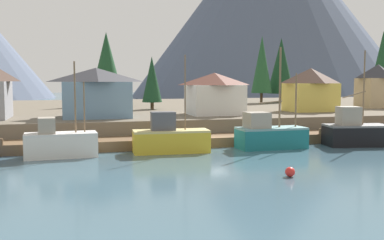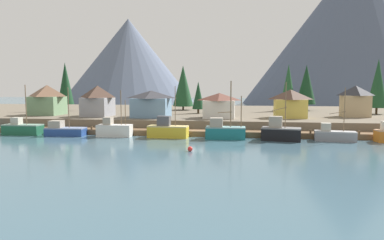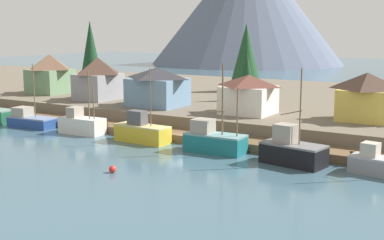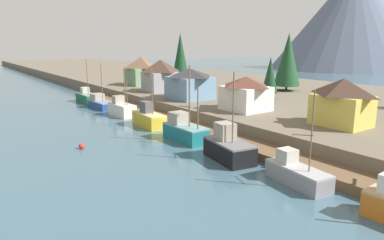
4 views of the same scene
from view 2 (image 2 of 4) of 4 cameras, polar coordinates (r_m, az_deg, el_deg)
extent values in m
cube|color=#3D5B6B|center=(82.86, 2.44, -1.15)|extent=(400.00, 400.00, 1.00)
cube|color=brown|center=(64.98, 0.91, -2.09)|extent=(80.00, 4.00, 1.00)
cylinder|color=brown|center=(76.53, -27.12, -1.32)|extent=(0.36, 0.36, 1.60)
cylinder|color=brown|center=(72.24, -21.91, -1.48)|extent=(0.36, 0.36, 1.60)
cylinder|color=brown|center=(68.61, -16.11, -1.65)|extent=(0.36, 0.36, 1.60)
cylinder|color=brown|center=(65.76, -9.73, -1.81)|extent=(0.36, 0.36, 1.60)
cylinder|color=brown|center=(63.79, -2.86, -1.96)|extent=(0.36, 0.36, 1.60)
cylinder|color=brown|center=(62.79, 4.33, -2.09)|extent=(0.36, 0.36, 1.60)
cylinder|color=brown|center=(62.80, 11.64, -2.19)|extent=(0.36, 0.36, 1.60)
cylinder|color=brown|center=(63.82, 18.83, -2.25)|extent=(0.36, 0.36, 1.60)
cylinder|color=brown|center=(65.80, 25.69, -2.27)|extent=(0.36, 0.36, 1.60)
cube|color=#665B4C|center=(94.58, 3.15, 0.74)|extent=(400.00, 56.00, 2.50)
cone|color=slate|center=(219.91, -10.33, 9.58)|extent=(79.79, 79.79, 50.20)
cone|color=#4C566B|center=(208.38, 25.30, 13.33)|extent=(117.60, 117.60, 78.72)
cube|color=#1E5B3D|center=(73.33, -25.96, -1.48)|extent=(7.14, 2.89, 1.75)
cube|color=gray|center=(73.23, -25.99, -0.73)|extent=(7.14, 2.89, 0.20)
cube|color=#B2AD9E|center=(73.82, -26.80, -0.13)|extent=(1.60, 1.60, 1.31)
cylinder|color=brown|center=(72.50, -25.56, 2.28)|extent=(0.16, 0.16, 7.47)
cube|color=navy|center=(68.70, -19.97, -1.88)|extent=(7.25, 3.25, 1.30)
cube|color=#6C7DA2|center=(68.62, -19.99, -1.26)|extent=(7.25, 3.25, 0.20)
cube|color=gray|center=(69.29, -21.33, -0.63)|extent=(2.35, 2.38, 1.29)
cylinder|color=brown|center=(68.01, -19.58, 1.94)|extent=(0.14, 0.14, 7.46)
cube|color=silver|center=(64.99, -12.57, -1.79)|extent=(6.30, 2.90, 1.96)
cube|color=silver|center=(64.86, -12.59, -0.84)|extent=(6.30, 2.90, 0.20)
cube|color=gray|center=(65.14, -13.57, -0.14)|extent=(1.53, 2.04, 1.38)
cylinder|color=brown|center=(64.22, -11.56, 2.02)|extent=(0.15, 0.15, 6.29)
cylinder|color=brown|center=(64.06, -10.87, 1.22)|extent=(0.13, 0.13, 4.49)
cube|color=gold|center=(62.20, -3.95, -2.01)|extent=(7.23, 2.93, 1.93)
cube|color=tan|center=(62.07, -3.96, -1.04)|extent=(7.23, 2.93, 0.20)
cube|color=#4C4C51|center=(62.16, -4.63, -0.14)|extent=(2.30, 1.54, 1.73)
cylinder|color=brown|center=(61.43, -2.76, 2.29)|extent=(0.12, 0.12, 7.03)
cube|color=#196B70|center=(60.87, 5.51, -2.19)|extent=(6.86, 3.01, 1.91)
cube|color=#679496|center=(60.74, 5.52, -1.21)|extent=(6.86, 3.01, 0.20)
cube|color=gray|center=(60.70, 4.03, -0.37)|extent=(2.22, 2.22, 1.54)
cylinder|color=brown|center=(60.38, 6.38, 2.62)|extent=(0.20, 0.20, 7.95)
cylinder|color=brown|center=(60.47, 8.07, 1.39)|extent=(0.17, 0.17, 5.38)
cylinder|color=brown|center=(60.49, 5.41, 1.26)|extent=(2.52, 0.18, 0.32)
cube|color=black|center=(60.60, 14.39, -2.34)|extent=(6.83, 4.14, 1.99)
cube|color=slate|center=(60.47, 14.42, -1.31)|extent=(6.83, 4.14, 0.20)
cube|color=gray|center=(60.41, 13.54, -0.30)|extent=(2.41, 2.16, 1.89)
cylinder|color=brown|center=(60.11, 15.09, 2.39)|extent=(0.15, 0.15, 7.65)
cylinder|color=brown|center=(60.20, 14.11, 1.76)|extent=(2.46, 0.52, 0.78)
cube|color=gray|center=(62.79, 22.39, -2.55)|extent=(6.74, 3.13, 1.48)
cube|color=#9F9FA2|center=(62.69, 22.41, -1.78)|extent=(6.74, 3.13, 0.20)
cube|color=#B2AD9E|center=(62.44, 21.08, -1.07)|extent=(1.71, 1.72, 1.31)
cylinder|color=brown|center=(62.52, 23.71, 1.58)|extent=(0.13, 0.13, 7.26)
cylinder|color=brown|center=(62.42, 22.75, 1.11)|extent=(2.56, 0.43, 0.56)
cube|color=gold|center=(76.11, 15.78, 1.80)|extent=(6.40, 4.96, 3.89)
pyramid|color=#422D23|center=(75.99, 15.84, 4.05)|extent=(6.72, 5.20, 2.10)
cube|color=tan|center=(83.72, 25.16, 2.06)|extent=(5.52, 4.25, 4.64)
pyramid|color=#2D2D33|center=(83.62, 25.26, 4.39)|extent=(5.79, 4.47, 2.17)
cube|color=gray|center=(80.18, -15.17, 2.09)|extent=(5.67, 6.73, 4.17)
pyramid|color=#422D23|center=(80.06, -15.23, 4.53)|extent=(5.95, 7.06, 2.65)
cube|color=silver|center=(73.21, 4.49, 1.78)|extent=(6.43, 5.90, 3.72)
pyramid|color=brown|center=(73.09, 4.50, 3.83)|extent=(6.75, 6.19, 1.53)
cube|color=#6689A8|center=(75.11, -6.69, 2.01)|extent=(7.57, 6.63, 4.12)
pyramid|color=#2D2D33|center=(74.99, -6.71, 4.20)|extent=(7.95, 6.96, 1.62)
cube|color=#6B8E66|center=(88.08, -22.57, 2.19)|extent=(6.51, 6.42, 4.28)
pyramid|color=brown|center=(87.97, -22.66, 4.45)|extent=(6.84, 6.74, 2.67)
cylinder|color=#4C3823|center=(98.39, 15.42, 2.03)|extent=(0.50, 0.50, 1.95)
cone|color=#1E4C28|center=(98.23, 15.51, 5.72)|extent=(3.91, 3.91, 10.69)
cylinder|color=#4C3823|center=(94.45, 27.97, 1.33)|extent=(0.50, 0.50, 1.56)
cone|color=#194223|center=(94.27, 28.15, 5.33)|extent=(4.44, 4.44, 11.62)
cylinder|color=#4C3823|center=(101.24, -19.90, 1.95)|extent=(0.50, 0.50, 1.79)
cone|color=#14381E|center=(101.09, -20.02, 5.66)|extent=(4.24, 4.24, 11.33)
cylinder|color=#4C3823|center=(98.10, -1.46, 1.97)|extent=(0.50, 0.50, 1.11)
cone|color=#194223|center=(97.92, -1.47, 5.61)|extent=(5.72, 5.72, 11.35)
cylinder|color=#4C3823|center=(85.65, 1.03, 1.45)|extent=(0.50, 0.50, 1.09)
cone|color=#14381E|center=(85.46, 1.03, 4.07)|extent=(2.95, 2.95, 6.73)
cylinder|color=#4C3823|center=(101.49, 18.11, 2.00)|extent=(0.50, 0.50, 1.76)
cone|color=#14381E|center=(101.33, 18.21, 5.55)|extent=(5.26, 5.26, 10.80)
sphere|color=red|center=(49.02, -0.32, -4.75)|extent=(0.70, 0.70, 0.70)
camera|label=1|loc=(29.40, -39.21, -0.27)|focal=41.47mm
camera|label=3|loc=(26.98, 73.99, 10.81)|focal=47.59mm
camera|label=4|loc=(49.25, 53.56, 7.54)|focal=32.90mm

